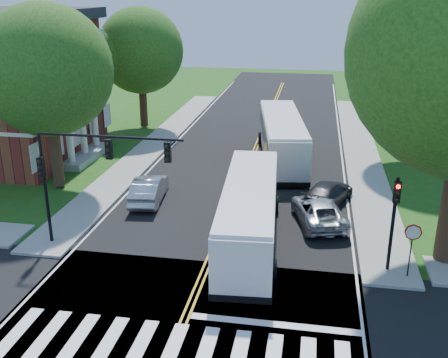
% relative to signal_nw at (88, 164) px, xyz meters
% --- Properties ---
extents(ground, '(140.00, 140.00, 0.00)m').
position_rel_signal_nw_xyz_m(ground, '(5.86, -6.43, -4.38)').
color(ground, '#224C13').
rests_on(ground, ground).
extents(road, '(14.00, 96.00, 0.01)m').
position_rel_signal_nw_xyz_m(road, '(5.86, 11.57, -4.37)').
color(road, black).
rests_on(road, ground).
extents(cross_road, '(60.00, 12.00, 0.01)m').
position_rel_signal_nw_xyz_m(cross_road, '(5.86, -6.43, -4.37)').
color(cross_road, black).
rests_on(cross_road, ground).
extents(center_line, '(0.36, 70.00, 0.01)m').
position_rel_signal_nw_xyz_m(center_line, '(5.86, 15.57, -4.36)').
color(center_line, gold).
rests_on(center_line, road).
extents(edge_line_w, '(0.12, 70.00, 0.01)m').
position_rel_signal_nw_xyz_m(edge_line_w, '(-0.94, 15.57, -4.36)').
color(edge_line_w, silver).
rests_on(edge_line_w, road).
extents(edge_line_e, '(0.12, 70.00, 0.01)m').
position_rel_signal_nw_xyz_m(edge_line_e, '(12.66, 15.57, -4.36)').
color(edge_line_e, silver).
rests_on(edge_line_e, road).
extents(crosswalk, '(12.60, 3.00, 0.01)m').
position_rel_signal_nw_xyz_m(crosswalk, '(5.86, -6.93, -4.36)').
color(crosswalk, silver).
rests_on(crosswalk, road).
extents(stop_bar, '(6.60, 0.40, 0.01)m').
position_rel_signal_nw_xyz_m(stop_bar, '(9.36, -4.83, -4.36)').
color(stop_bar, silver).
rests_on(stop_bar, road).
extents(sidewalk_nw, '(2.60, 40.00, 0.15)m').
position_rel_signal_nw_xyz_m(sidewalk_nw, '(-2.44, 18.57, -4.30)').
color(sidewalk_nw, gray).
rests_on(sidewalk_nw, ground).
extents(sidewalk_ne, '(2.60, 40.00, 0.15)m').
position_rel_signal_nw_xyz_m(sidewalk_ne, '(14.16, 18.57, -4.30)').
color(sidewalk_ne, gray).
rests_on(sidewalk_ne, ground).
extents(tree_west_near, '(8.00, 8.00, 11.40)m').
position_rel_signal_nw_xyz_m(tree_west_near, '(-5.64, 7.57, 3.15)').
color(tree_west_near, '#371F16').
rests_on(tree_west_near, ground).
extents(tree_west_far, '(7.60, 7.60, 10.67)m').
position_rel_signal_nw_xyz_m(tree_west_far, '(-5.14, 23.57, 2.62)').
color(tree_west_far, '#371F16').
rests_on(tree_west_far, ground).
extents(tree_east_mid, '(8.40, 8.40, 11.93)m').
position_rel_signal_nw_xyz_m(tree_east_mid, '(17.36, 17.57, 3.48)').
color(tree_east_mid, '#371F16').
rests_on(tree_east_mid, ground).
extents(tree_east_far, '(7.20, 7.20, 10.34)m').
position_rel_signal_nw_xyz_m(tree_east_far, '(18.36, 33.57, 2.48)').
color(tree_east_far, '#371F16').
rests_on(tree_east_far, ground).
extents(signal_nw, '(7.15, 0.46, 5.66)m').
position_rel_signal_nw_xyz_m(signal_nw, '(0.00, 0.00, 0.00)').
color(signal_nw, black).
rests_on(signal_nw, ground).
extents(signal_ne, '(0.30, 0.46, 4.40)m').
position_rel_signal_nw_xyz_m(signal_ne, '(14.06, 0.01, -1.41)').
color(signal_ne, black).
rests_on(signal_ne, ground).
extents(stop_sign, '(0.76, 0.08, 2.53)m').
position_rel_signal_nw_xyz_m(stop_sign, '(14.86, -0.45, -2.35)').
color(stop_sign, black).
rests_on(stop_sign, ground).
extents(bus_lead, '(3.48, 12.06, 3.08)m').
position_rel_signal_nw_xyz_m(bus_lead, '(7.45, 2.04, -2.74)').
color(bus_lead, silver).
rests_on(bus_lead, road).
extents(bus_follow, '(4.63, 13.01, 3.30)m').
position_rel_signal_nw_xyz_m(bus_follow, '(8.09, 15.93, -2.63)').
color(bus_follow, silver).
rests_on(bus_follow, road).
extents(hatchback, '(2.12, 4.83, 1.54)m').
position_rel_signal_nw_xyz_m(hatchback, '(0.81, 6.34, -3.60)').
color(hatchback, '#A9ACB0').
rests_on(hatchback, road).
extents(suv, '(3.51, 5.48, 1.41)m').
position_rel_signal_nw_xyz_m(suv, '(10.92, 4.93, -3.66)').
color(suv, '#B9BBC1').
rests_on(suv, road).
extents(dark_sedan, '(3.49, 5.03, 1.35)m').
position_rel_signal_nw_xyz_m(dark_sedan, '(11.43, 7.80, -3.69)').
color(dark_sedan, black).
rests_on(dark_sedan, road).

